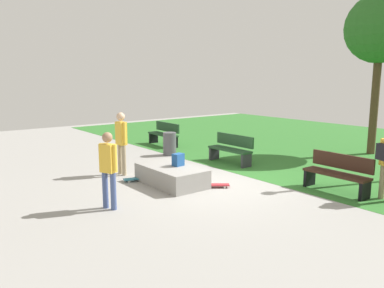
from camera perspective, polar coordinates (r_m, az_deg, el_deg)
The scene contains 13 objects.
ground_plane at distance 10.10m, azimuth 4.12°, elevation -5.92°, with size 28.00×28.00×0.00m, color gray.
grass_lawn at distance 16.04m, azimuth 24.63°, elevation -0.84°, with size 26.60×12.90×0.01m, color #2D6B28.
concrete_ledge at distance 10.02m, azimuth -3.05°, elevation -4.63°, with size 1.91×1.07×0.47m, color gray.
backpack_on_ledge at distance 9.99m, azimuth -2.05°, elevation -2.33°, with size 0.28×0.20×0.32m, color #1E4C8C.
skater_performing_trick at distance 8.21m, azimuth -12.20°, elevation -3.02°, with size 0.40×0.31×1.63m.
skater_watching at distance 11.01m, azimuth -10.35°, elevation 0.82°, with size 0.43×0.23×1.77m.
skateboard_by_ledge at distance 10.48m, azimuth -7.86°, elevation -5.03°, with size 0.39×0.82×0.08m.
skateboard_spare at distance 9.79m, azimuth 3.17°, elevation -6.02°, with size 0.65×0.75×0.08m.
park_bench_near_path at distance 12.44m, azimuth 5.79°, elevation -0.64°, with size 1.61×0.49×0.91m.
park_bench_center_lawn at distance 15.61m, azimuth -4.08°, elevation 1.55°, with size 1.61×0.50×0.91m.
park_bench_far_left at distance 9.94m, azimuth 20.66°, elevation -3.93°, with size 1.60×0.48×0.91m.
tree_broad_elm at distance 15.21m, azimuth 25.98°, elevation 14.92°, with size 2.39×2.39×5.57m.
trash_bin at distance 13.68m, azimuth -3.31°, elevation 0.03°, with size 0.46×0.46×0.81m, color #4C4C51.
Camera 1 is at (7.21, -6.51, 2.76)m, focal length 36.28 mm.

